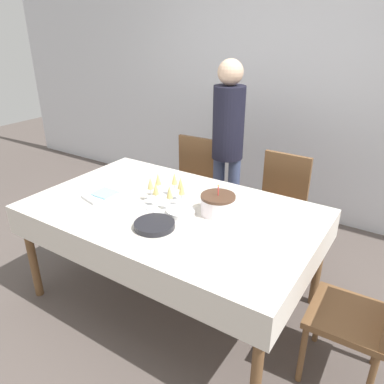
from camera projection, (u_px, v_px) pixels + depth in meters
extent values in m
plane|color=#564C47|center=(174.00, 298.00, 2.88)|extent=(12.00, 12.00, 0.00)
cube|color=silver|center=(282.00, 86.00, 3.79)|extent=(8.00, 0.05, 2.70)
cube|color=silver|center=(172.00, 210.00, 2.57)|extent=(1.93, 1.19, 0.03)
cube|color=silver|center=(172.00, 221.00, 2.60)|extent=(1.96, 1.22, 0.21)
cylinder|color=brown|center=(32.00, 254.00, 2.77)|extent=(0.06, 0.06, 0.75)
cylinder|color=brown|center=(257.00, 365.00, 1.87)|extent=(0.06, 0.06, 0.75)
cylinder|color=brown|center=(129.00, 201.00, 3.59)|extent=(0.06, 0.06, 0.75)
cylinder|color=brown|center=(319.00, 261.00, 2.68)|extent=(0.06, 0.06, 0.75)
cube|color=brown|center=(188.00, 195.00, 3.56)|extent=(0.44, 0.44, 0.04)
cube|color=brown|center=(197.00, 163.00, 3.60)|extent=(0.40, 0.06, 0.50)
cylinder|color=brown|center=(195.00, 229.00, 3.43)|extent=(0.04, 0.04, 0.41)
cylinder|color=brown|center=(162.00, 220.00, 3.60)|extent=(0.04, 0.04, 0.41)
cylinder|color=brown|center=(212.00, 213.00, 3.72)|extent=(0.04, 0.04, 0.41)
cylinder|color=brown|center=(181.00, 205.00, 3.88)|extent=(0.04, 0.04, 0.41)
cube|color=brown|center=(274.00, 219.00, 3.13)|extent=(0.42, 0.42, 0.04)
cube|color=brown|center=(286.00, 182.00, 3.16)|extent=(0.40, 0.04, 0.50)
cylinder|color=brown|center=(284.00, 259.00, 3.00)|extent=(0.04, 0.04, 0.41)
cylinder|color=brown|center=(243.00, 245.00, 3.18)|extent=(0.04, 0.04, 0.41)
cylinder|color=brown|center=(299.00, 239.00, 3.27)|extent=(0.04, 0.04, 0.41)
cylinder|color=brown|center=(261.00, 228.00, 3.45)|extent=(0.04, 0.04, 0.41)
cube|color=brown|center=(348.00, 316.00, 2.10)|extent=(0.43, 0.43, 0.04)
cylinder|color=brown|center=(302.00, 354.00, 2.14)|extent=(0.04, 0.04, 0.41)
cylinder|color=brown|center=(319.00, 316.00, 2.42)|extent=(0.04, 0.04, 0.41)
cylinder|color=brown|center=(370.00, 383.00, 1.97)|extent=(0.04, 0.04, 0.41)
cylinder|color=brown|center=(379.00, 339.00, 2.24)|extent=(0.04, 0.04, 0.41)
cylinder|color=white|center=(218.00, 206.00, 2.47)|extent=(0.23, 0.23, 0.11)
cylinder|color=#4C3323|center=(218.00, 197.00, 2.44)|extent=(0.23, 0.23, 0.02)
cylinder|color=#E53F3F|center=(218.00, 191.00, 2.42)|extent=(0.01, 0.01, 0.06)
sphere|color=#F9CC4C|center=(218.00, 186.00, 2.41)|extent=(0.01, 0.01, 0.01)
cylinder|color=silver|center=(168.00, 202.00, 2.63)|extent=(0.35, 0.35, 0.01)
cylinder|color=silver|center=(182.00, 205.00, 2.58)|extent=(0.05, 0.05, 0.00)
cylinder|color=silver|center=(182.00, 200.00, 2.56)|extent=(0.01, 0.01, 0.08)
cone|color=#E0CC72|center=(182.00, 188.00, 2.52)|extent=(0.04, 0.04, 0.08)
cylinder|color=silver|center=(181.00, 200.00, 2.66)|extent=(0.05, 0.05, 0.00)
cylinder|color=silver|center=(181.00, 194.00, 2.64)|extent=(0.01, 0.01, 0.08)
cone|color=#E0CC72|center=(181.00, 183.00, 2.61)|extent=(0.04, 0.04, 0.08)
cylinder|color=silver|center=(175.00, 195.00, 2.73)|extent=(0.05, 0.05, 0.00)
cylinder|color=silver|center=(175.00, 189.00, 2.72)|extent=(0.01, 0.01, 0.08)
cone|color=#E0CC72|center=(174.00, 179.00, 2.68)|extent=(0.04, 0.04, 0.08)
cylinder|color=silver|center=(159.00, 195.00, 2.73)|extent=(0.05, 0.05, 0.00)
cylinder|color=silver|center=(158.00, 190.00, 2.71)|extent=(0.01, 0.01, 0.08)
cone|color=#E0CC72|center=(158.00, 179.00, 2.67)|extent=(0.04, 0.04, 0.08)
cylinder|color=silver|center=(151.00, 200.00, 2.66)|extent=(0.05, 0.05, 0.00)
cylinder|color=silver|center=(151.00, 194.00, 2.64)|extent=(0.01, 0.01, 0.08)
cone|color=#E0CC72|center=(150.00, 183.00, 2.61)|extent=(0.04, 0.04, 0.08)
cylinder|color=silver|center=(156.00, 206.00, 2.57)|extent=(0.05, 0.05, 0.00)
cylinder|color=silver|center=(156.00, 200.00, 2.56)|extent=(0.01, 0.01, 0.08)
cone|color=#E0CC72|center=(156.00, 188.00, 2.52)|extent=(0.04, 0.04, 0.08)
cylinder|color=silver|center=(170.00, 209.00, 2.52)|extent=(0.05, 0.05, 0.00)
cylinder|color=silver|center=(170.00, 203.00, 2.51)|extent=(0.01, 0.01, 0.08)
cone|color=#E0CC72|center=(169.00, 192.00, 2.47)|extent=(0.04, 0.04, 0.08)
cylinder|color=black|center=(155.00, 227.00, 2.32)|extent=(0.25, 0.25, 0.01)
cylinder|color=black|center=(154.00, 226.00, 2.31)|extent=(0.25, 0.25, 0.01)
cylinder|color=black|center=(154.00, 225.00, 2.31)|extent=(0.25, 0.25, 0.01)
cylinder|color=black|center=(154.00, 224.00, 2.31)|extent=(0.25, 0.25, 0.01)
cylinder|color=black|center=(154.00, 223.00, 2.31)|extent=(0.25, 0.25, 0.01)
cylinder|color=white|center=(181.00, 214.00, 2.47)|extent=(0.19, 0.19, 0.01)
cylinder|color=white|center=(181.00, 213.00, 2.47)|extent=(0.19, 0.19, 0.01)
cylinder|color=white|center=(181.00, 212.00, 2.47)|extent=(0.19, 0.19, 0.01)
cylinder|color=white|center=(181.00, 211.00, 2.47)|extent=(0.19, 0.19, 0.01)
cylinder|color=white|center=(181.00, 210.00, 2.46)|extent=(0.19, 0.19, 0.01)
cube|color=silver|center=(203.00, 223.00, 2.37)|extent=(0.30, 0.04, 0.00)
cube|color=silver|center=(91.00, 199.00, 2.66)|extent=(0.18, 0.10, 0.02)
cube|color=#8CC6E0|center=(105.00, 193.00, 2.77)|extent=(0.15, 0.15, 0.01)
cylinder|color=#3F4C72|center=(218.00, 195.00, 3.63)|extent=(0.11, 0.11, 0.81)
cylinder|color=#3F4C72|center=(233.00, 199.00, 3.55)|extent=(0.11, 0.11, 0.81)
cylinder|color=black|center=(228.00, 123.00, 3.29)|extent=(0.28, 0.28, 0.64)
sphere|color=#D8B293|center=(231.00, 72.00, 3.11)|extent=(0.22, 0.22, 0.22)
cube|color=#4CA5D8|center=(58.00, 224.00, 3.67)|extent=(0.23, 0.14, 0.25)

